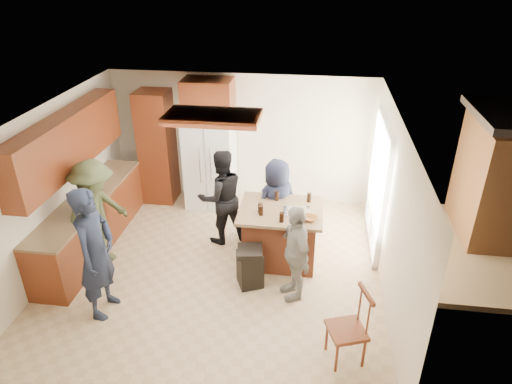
# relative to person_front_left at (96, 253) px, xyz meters

# --- Properties ---
(room_shell) EXTENTS (8.00, 5.20, 5.00)m
(room_shell) POSITION_rel_person_front_left_xyz_m (5.72, 2.70, -0.08)
(room_shell) COLOR tan
(room_shell) RESTS_ON ground
(person_front_left) EXTENTS (0.54, 0.71, 1.89)m
(person_front_left) POSITION_rel_person_front_left_xyz_m (0.00, 0.00, 0.00)
(person_front_left) COLOR #181E30
(person_front_left) RESTS_ON ground
(person_behind_left) EXTENTS (0.95, 0.83, 1.66)m
(person_behind_left) POSITION_rel_person_front_left_xyz_m (1.26, 1.95, -0.12)
(person_behind_left) COLOR black
(person_behind_left) RESTS_ON ground
(person_behind_right) EXTENTS (0.89, 0.84, 1.53)m
(person_behind_right) POSITION_rel_person_front_left_xyz_m (2.18, 1.98, -0.18)
(person_behind_right) COLOR #181C30
(person_behind_right) RESTS_ON ground
(person_side_right) EXTENTS (0.74, 0.96, 1.47)m
(person_side_right) POSITION_rel_person_front_left_xyz_m (2.57, 0.67, -0.21)
(person_side_right) COLOR gray
(person_side_right) RESTS_ON ground
(person_counter) EXTENTS (0.88, 1.25, 1.77)m
(person_counter) POSITION_rel_person_front_left_xyz_m (-0.49, 1.05, -0.06)
(person_counter) COLOR #384125
(person_counter) RESTS_ON ground
(left_cabinetry) EXTENTS (0.64, 3.00, 2.30)m
(left_cabinetry) POSITION_rel_person_front_left_xyz_m (-0.90, 1.46, 0.01)
(left_cabinetry) COLOR maroon
(left_cabinetry) RESTS_ON ground
(back_wall_units) EXTENTS (1.80, 0.60, 2.45)m
(back_wall_units) POSITION_rel_person_front_left_xyz_m (0.01, 3.26, 0.44)
(back_wall_units) COLOR maroon
(back_wall_units) RESTS_ON ground
(refrigerator) EXTENTS (0.90, 0.76, 1.80)m
(refrigerator) POSITION_rel_person_front_left_xyz_m (0.79, 3.18, -0.04)
(refrigerator) COLOR white
(refrigerator) RESTS_ON ground
(kitchen_island) EXTENTS (1.28, 1.03, 0.93)m
(kitchen_island) POSITION_rel_person_front_left_xyz_m (2.29, 1.50, -0.47)
(kitchen_island) COLOR #9C4528
(kitchen_island) RESTS_ON ground
(island_items) EXTENTS (0.92, 0.74, 0.15)m
(island_items) POSITION_rel_person_front_left_xyz_m (2.47, 1.41, 0.03)
(island_items) COLOR silver
(island_items) RESTS_ON kitchen_island
(trash_bin) EXTENTS (0.45, 0.45, 0.63)m
(trash_bin) POSITION_rel_person_front_left_xyz_m (1.91, 0.81, -0.62)
(trash_bin) COLOR black
(trash_bin) RESTS_ON ground
(spindle_chair) EXTENTS (0.54, 0.54, 0.99)m
(spindle_chair) POSITION_rel_person_front_left_xyz_m (3.27, -0.42, -0.49)
(spindle_chair) COLOR maroon
(spindle_chair) RESTS_ON ground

